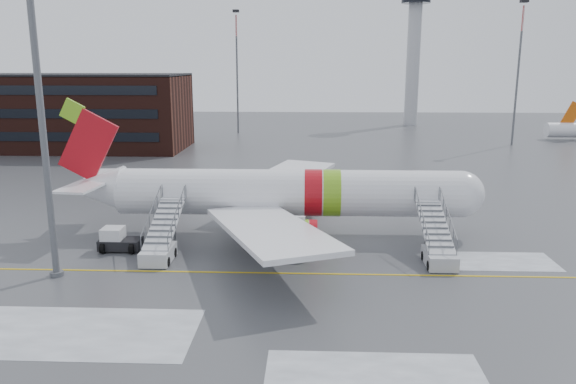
{
  "coord_description": "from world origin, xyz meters",
  "views": [
    {
      "loc": [
        7.0,
        -36.74,
        13.84
      ],
      "look_at": [
        5.22,
        6.26,
        4.0
      ],
      "focal_mm": 35.0,
      "sensor_mm": 36.0,
      "label": 1
    }
  ],
  "objects_px": {
    "pushback_tug": "(118,240)",
    "light_mast_near": "(36,58)",
    "airstair_aft": "(161,244)",
    "airstair_fwd": "(438,248)",
    "airliner": "(278,193)"
  },
  "relations": [
    {
      "from": "airliner",
      "to": "pushback_tug",
      "type": "relative_size",
      "value": 11.33
    },
    {
      "from": "airliner",
      "to": "airstair_fwd",
      "type": "xyz_separation_m",
      "value": [
        11.82,
        -6.54,
        -2.35
      ]
    },
    {
      "from": "pushback_tug",
      "to": "airstair_aft",
      "type": "bearing_deg",
      "value": -23.7
    },
    {
      "from": "airliner",
      "to": "airstair_aft",
      "type": "distance_m",
      "value": 10.7
    },
    {
      "from": "airliner",
      "to": "light_mast_near",
      "type": "xyz_separation_m",
      "value": [
        -14.21,
        -10.32,
        10.75
      ]
    },
    {
      "from": "pushback_tug",
      "to": "light_mast_near",
      "type": "distance_m",
      "value": 14.63
    },
    {
      "from": "light_mast_near",
      "to": "pushback_tug",
      "type": "bearing_deg",
      "value": 66.64
    },
    {
      "from": "airstair_aft",
      "to": "pushback_tug",
      "type": "xyz_separation_m",
      "value": [
        -3.73,
        1.64,
        -0.28
      ]
    },
    {
      "from": "airstair_aft",
      "to": "light_mast_near",
      "type": "xyz_separation_m",
      "value": [
        -6.07,
        -3.79,
        13.1
      ]
    },
    {
      "from": "airstair_aft",
      "to": "airstair_fwd",
      "type": "bearing_deg",
      "value": 0.0
    },
    {
      "from": "airstair_fwd",
      "to": "airstair_aft",
      "type": "xyz_separation_m",
      "value": [
        -19.96,
        0.0,
        0.0
      ]
    },
    {
      "from": "airliner",
      "to": "pushback_tug",
      "type": "xyz_separation_m",
      "value": [
        -11.86,
        -4.9,
        -2.64
      ]
    },
    {
      "from": "airstair_fwd",
      "to": "airstair_aft",
      "type": "relative_size",
      "value": 1.0
    },
    {
      "from": "pushback_tug",
      "to": "airstair_fwd",
      "type": "bearing_deg",
      "value": -3.95
    },
    {
      "from": "airstair_fwd",
      "to": "airstair_aft",
      "type": "height_order",
      "value": "same"
    }
  ]
}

